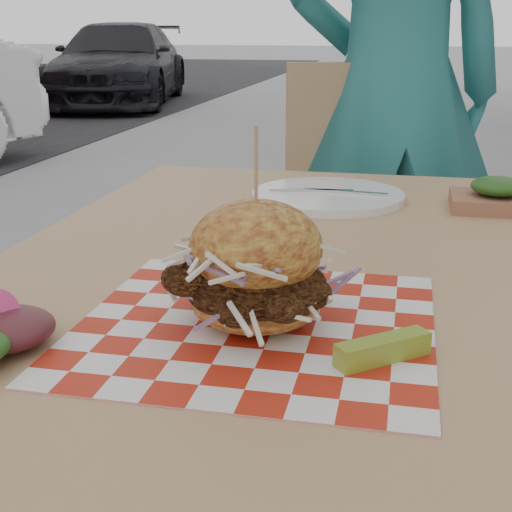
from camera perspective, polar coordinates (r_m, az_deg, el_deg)
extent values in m
imported|color=teal|center=(2.07, 10.89, 12.82)|extent=(0.71, 0.55, 1.74)
imported|color=black|center=(10.42, -10.89, 14.89)|extent=(2.24, 4.00, 1.10)
cube|color=tan|center=(0.95, 3.30, -1.48)|extent=(0.80, 1.20, 0.04)
cylinder|color=#333338|center=(1.65, -5.79, -6.85)|extent=(0.05, 0.05, 0.71)
cylinder|color=#333338|center=(1.60, 18.47, -8.67)|extent=(0.05, 0.05, 0.71)
cube|color=tan|center=(1.94, 7.53, -0.09)|extent=(0.51, 0.51, 0.04)
cube|color=tan|center=(2.07, 6.93, 8.22)|extent=(0.42, 0.14, 0.50)
cylinder|color=#333338|center=(1.84, 2.53, -8.88)|extent=(0.03, 0.03, 0.43)
cylinder|color=#333338|center=(1.90, 13.53, -8.48)|extent=(0.03, 0.03, 0.43)
cylinder|color=#333338|center=(2.17, 1.80, -4.59)|extent=(0.03, 0.03, 0.43)
cylinder|color=#333338|center=(2.22, 11.15, -4.38)|extent=(0.03, 0.03, 0.43)
cube|color=red|center=(0.74, 0.00, -5.47)|extent=(0.36, 0.36, 0.00)
ellipsoid|color=gold|center=(0.73, 0.00, -3.73)|extent=(0.13, 0.13, 0.05)
ellipsoid|color=brown|center=(0.72, 0.00, -2.41)|extent=(0.15, 0.13, 0.07)
ellipsoid|color=gold|center=(0.71, 0.00, 0.74)|extent=(0.13, 0.13, 0.09)
cylinder|color=tan|center=(0.69, 0.00, 6.23)|extent=(0.00, 0.00, 0.10)
cube|color=#89AA31|center=(0.67, 10.12, -7.35)|extent=(0.09, 0.08, 0.02)
ellipsoid|color=#3F1419|center=(0.71, -19.68, -6.42)|extent=(0.08, 0.08, 0.03)
ellipsoid|color=#154012|center=(0.73, -19.51, -5.65)|extent=(0.08, 0.08, 0.03)
cylinder|color=white|center=(1.27, 5.77, 4.80)|extent=(0.27, 0.27, 0.01)
cube|color=silver|center=(1.28, 4.44, 5.27)|extent=(0.15, 0.03, 0.00)
cube|color=silver|center=(1.27, 7.13, 5.12)|extent=(0.15, 0.03, 0.00)
cube|color=#945E43|center=(1.27, 18.67, 4.08)|extent=(0.15, 0.12, 0.02)
ellipsoid|color=#154012|center=(1.26, 18.80, 5.30)|extent=(0.09, 0.09, 0.03)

